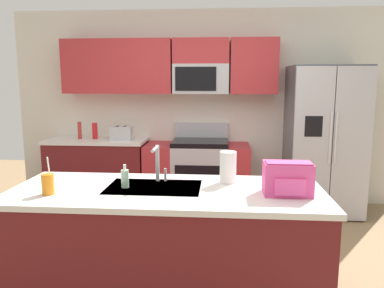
# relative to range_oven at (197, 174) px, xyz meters

# --- Properties ---
(ground_plane) EXTENTS (9.00, 9.00, 0.00)m
(ground_plane) POSITION_rel_range_oven_xyz_m (0.07, -1.80, -0.44)
(ground_plane) COLOR #997A56
(ground_plane) RESTS_ON ground
(kitchen_wall_unit) EXTENTS (5.20, 0.43, 2.60)m
(kitchen_wall_unit) POSITION_rel_range_oven_xyz_m (-0.08, 0.28, 1.03)
(kitchen_wall_unit) COLOR silver
(kitchen_wall_unit) RESTS_ON ground
(back_counter) EXTENTS (1.31, 0.63, 0.90)m
(back_counter) POSITION_rel_range_oven_xyz_m (-1.34, -0.00, 0.01)
(back_counter) COLOR maroon
(back_counter) RESTS_ON ground
(range_oven) EXTENTS (1.36, 0.61, 1.10)m
(range_oven) POSITION_rel_range_oven_xyz_m (0.00, 0.00, 0.00)
(range_oven) COLOR #B7BABF
(range_oven) RESTS_ON ground
(refrigerator) EXTENTS (0.90, 0.76, 1.85)m
(refrigerator) POSITION_rel_range_oven_xyz_m (1.60, -0.07, 0.48)
(refrigerator) COLOR #4C4F54
(refrigerator) RESTS_ON ground
(island_counter) EXTENTS (2.24, 0.88, 0.90)m
(island_counter) POSITION_rel_range_oven_xyz_m (-0.08, -2.27, 0.01)
(island_counter) COLOR maroon
(island_counter) RESTS_ON ground
(toaster) EXTENTS (0.28, 0.16, 0.18)m
(toaster) POSITION_rel_range_oven_xyz_m (-0.99, -0.05, 0.55)
(toaster) COLOR #B7BABF
(toaster) RESTS_ON back_counter
(pepper_mill) EXTENTS (0.05, 0.05, 0.23)m
(pepper_mill) POSITION_rel_range_oven_xyz_m (-1.57, -0.00, 0.57)
(pepper_mill) COLOR #B2332D
(pepper_mill) RESTS_ON back_counter
(bottle_red) EXTENTS (0.07, 0.07, 0.21)m
(bottle_red) POSITION_rel_range_oven_xyz_m (-1.37, 0.01, 0.56)
(bottle_red) COLOR red
(bottle_red) RESTS_ON back_counter
(sink_faucet) EXTENTS (0.09, 0.21, 0.28)m
(sink_faucet) POSITION_rel_range_oven_xyz_m (-0.17, -2.08, 0.62)
(sink_faucet) COLOR #B7BABF
(sink_faucet) RESTS_ON island_counter
(drink_cup_orange) EXTENTS (0.08, 0.08, 0.26)m
(drink_cup_orange) POSITION_rel_range_oven_xyz_m (-0.86, -2.46, 0.53)
(drink_cup_orange) COLOR orange
(drink_cup_orange) RESTS_ON island_counter
(soap_dispenser) EXTENTS (0.06, 0.06, 0.17)m
(soap_dispenser) POSITION_rel_range_oven_xyz_m (-0.38, -2.25, 0.53)
(soap_dispenser) COLOR #A5D8B2
(soap_dispenser) RESTS_ON island_counter
(paper_towel_roll) EXTENTS (0.12, 0.12, 0.24)m
(paper_towel_roll) POSITION_rel_range_oven_xyz_m (0.36, -2.06, 0.58)
(paper_towel_roll) COLOR white
(paper_towel_roll) RESTS_ON island_counter
(backpack) EXTENTS (0.32, 0.22, 0.23)m
(backpack) POSITION_rel_range_oven_xyz_m (0.76, -2.34, 0.57)
(backpack) COLOR #EA4C93
(backpack) RESTS_ON island_counter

